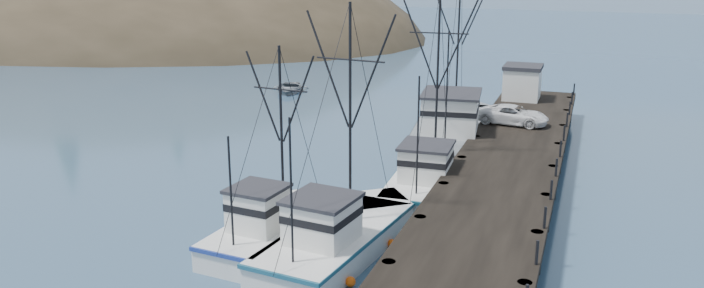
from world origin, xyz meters
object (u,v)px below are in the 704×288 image
object	(u,v)px
trawler_mid	(275,227)
trawler_near	(340,236)
pier_shed	(522,82)
motorboat	(289,92)
work_vessel	(453,132)
pier	(506,166)
trawler_far	(431,177)
pickup_truck	(513,115)

from	to	relation	value
trawler_mid	trawler_near	bearing A→B (deg)	0.66
trawler_mid	pier_shed	distance (m)	30.14
pier_shed	motorboat	bearing A→B (deg)	167.23
work_vessel	pier_shed	xyz separation A→B (m)	(3.69, 9.62, 2.19)
trawler_near	pier_shed	xyz separation A→B (m)	(5.10, 28.77, 2.60)
trawler_near	pier_shed	distance (m)	29.34
trawler_mid	pier	bearing A→B (deg)	48.42
trawler_mid	work_vessel	size ratio (longest dim) A/B	0.56
pier_shed	trawler_mid	bearing A→B (deg)	-106.35
trawler_far	pickup_truck	distance (m)	10.69
work_vessel	trawler_far	bearing A→B (deg)	-86.27
work_vessel	motorboat	bearing A→B (deg)	142.88
trawler_near	work_vessel	size ratio (longest dim) A/B	0.68
trawler_near	motorboat	size ratio (longest dim) A/B	2.25
trawler_mid	pier_shed	world-z (taller)	trawler_mid
trawler_near	pickup_truck	bearing A→B (deg)	74.49
trawler_mid	pier_shed	bearing A→B (deg)	73.65
work_vessel	pier_shed	bearing A→B (deg)	69.04
trawler_near	pickup_truck	size ratio (longest dim) A/B	2.48
trawler_far	pier_shed	size ratio (longest dim) A/B	3.79
pier_shed	work_vessel	bearing A→B (deg)	-110.96
work_vessel	trawler_near	bearing A→B (deg)	-94.24
trawler_mid	trawler_far	distance (m)	11.31
trawler_near	motorboat	xyz separation A→B (m)	(-18.30, 34.08, -0.82)
pier	trawler_far	xyz separation A→B (m)	(-4.23, -0.86, -0.87)
trawler_far	work_vessel	bearing A→B (deg)	93.73
trawler_near	trawler_far	world-z (taller)	trawler_far
work_vessel	motorboat	xyz separation A→B (m)	(-19.72, 14.92, -1.23)
pier	motorboat	size ratio (longest dim) A/B	8.33
trawler_mid	trawler_far	world-z (taller)	trawler_far
pier	motorboat	distance (m)	33.89
trawler_far	work_vessel	distance (m)	9.26
trawler_near	pier_shed	bearing A→B (deg)	79.94
pickup_truck	trawler_far	bearing A→B (deg)	167.64
trawler_near	motorboat	bearing A→B (deg)	118.24
pickup_truck	motorboat	distance (m)	27.87
pier_shed	pier	bearing A→B (deg)	-86.36
trawler_near	pier_shed	size ratio (longest dim) A/B	3.71
trawler_far	motorboat	size ratio (longest dim) A/B	2.30
pier_shed	motorboat	xyz separation A→B (m)	(-23.41, 5.30, -3.42)
trawler_near	trawler_far	bearing A→B (deg)	78.48
trawler_far	pier_shed	xyz separation A→B (m)	(3.08, 18.86, 2.60)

